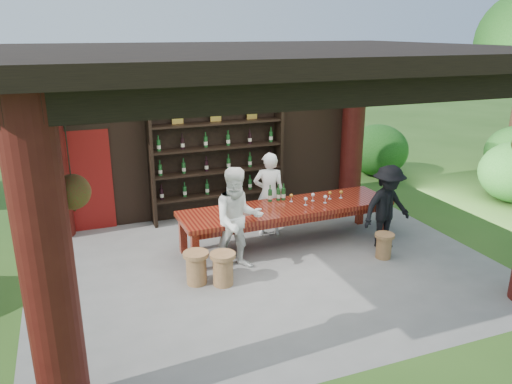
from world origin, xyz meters
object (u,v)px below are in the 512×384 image
object	(u,v)px
host	(269,194)
napkin_basket	(241,211)
guest_woman	(238,219)
tasting_table	(287,212)
guest_man	(387,207)
stool_near_right	(384,245)
wine_shelf	(217,160)
stool_near_left	(223,268)
stool_far_left	(196,267)

from	to	relation	value
host	napkin_basket	size ratio (longest dim) A/B	6.15
guest_woman	napkin_basket	bearing A→B (deg)	68.33
tasting_table	guest_woman	size ratio (longest dim) A/B	2.27
guest_man	host	bearing A→B (deg)	134.31
host	guest_man	world-z (taller)	host
napkin_basket	stool_near_right	bearing A→B (deg)	-23.40
tasting_table	wine_shelf	bearing A→B (deg)	111.38
stool_near_left	guest_woman	distance (m)	0.83
tasting_table	stool_near_left	xyz separation A→B (m)	(-1.52, -1.01, -0.36)
stool_far_left	guest_woman	size ratio (longest dim) A/B	0.30
stool_near_right	host	xyz separation A→B (m)	(-1.44, 1.69, 0.57)
stool_near_left	stool_near_right	distance (m)	2.85
guest_man	napkin_basket	distance (m)	2.57
host	stool_near_left	bearing A→B (deg)	66.16
tasting_table	host	size ratio (longest dim) A/B	2.43
wine_shelf	host	distance (m)	1.45
guest_woman	stool_far_left	bearing A→B (deg)	-157.07
stool_far_left	guest_man	world-z (taller)	guest_man
wine_shelf	host	bearing A→B (deg)	-63.70
wine_shelf	guest_woman	world-z (taller)	wine_shelf
stool_near_left	guest_man	size ratio (longest dim) A/B	0.34
stool_far_left	host	bearing A→B (deg)	38.69
stool_far_left	napkin_basket	xyz separation A→B (m)	(0.99, 0.71, 0.54)
stool_near_right	napkin_basket	xyz separation A→B (m)	(-2.23, 0.97, 0.59)
wine_shelf	napkin_basket	bearing A→B (deg)	-95.17
tasting_table	stool_near_right	size ratio (longest dim) A/B	8.87
host	wine_shelf	bearing A→B (deg)	-46.23
stool_near_right	guest_woman	bearing A→B (deg)	168.06
host	napkin_basket	distance (m)	1.07
stool_far_left	guest_woman	bearing A→B (deg)	18.70
stool_near_right	guest_man	size ratio (longest dim) A/B	0.29
wine_shelf	tasting_table	bearing A→B (deg)	-68.62
host	tasting_table	bearing A→B (deg)	117.53
host	guest_man	distance (m)	2.16
guest_man	stool_far_left	bearing A→B (deg)	173.99
stool_near_right	tasting_table	bearing A→B (deg)	140.78
guest_woman	guest_man	size ratio (longest dim) A/B	1.12
stool_near_left	stool_far_left	world-z (taller)	same
stool_far_left	napkin_basket	size ratio (longest dim) A/B	2.00
stool_near_left	host	xyz separation A→B (m)	(1.41, 1.61, 0.52)
stool_far_left	guest_man	size ratio (longest dim) A/B	0.34
tasting_table	stool_far_left	distance (m)	2.10
host	guest_man	xyz separation A→B (m)	(1.70, -1.33, -0.04)
stool_near_right	guest_woman	world-z (taller)	guest_woman
tasting_table	stool_far_left	world-z (taller)	tasting_table
stool_near_right	host	distance (m)	2.29
tasting_table	napkin_basket	distance (m)	0.93
stool_near_right	host	size ratio (longest dim) A/B	0.27
guest_woman	napkin_basket	distance (m)	0.50
host	guest_woman	bearing A→B (deg)	66.51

